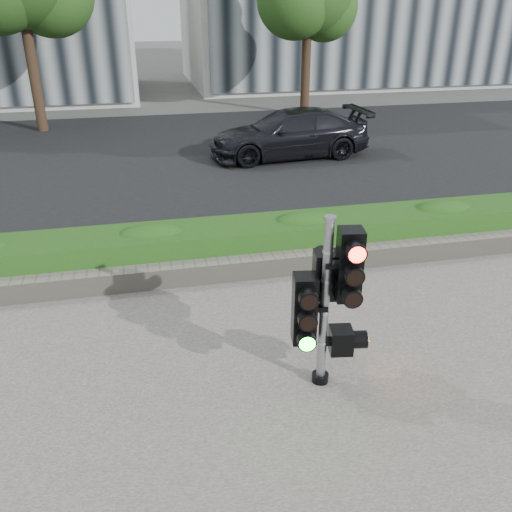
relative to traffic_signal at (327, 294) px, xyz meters
The scene contains 8 objects.
ground 1.68m from the traffic_signal, 123.83° to the left, with size 120.00×120.00×0.00m, color #51514C.
sidewalk 2.05m from the traffic_signal, 112.91° to the right, with size 16.00×11.00×0.03m, color #9E9389.
road 11.05m from the traffic_signal, 93.38° to the left, with size 60.00×13.00×0.02m, color black.
curb 4.33m from the traffic_signal, 98.94° to the left, with size 60.00×0.25×0.12m, color gray.
stone_wall 3.11m from the traffic_signal, 102.74° to the left, with size 12.00×0.32×0.34m, color gray.
hedge 3.68m from the traffic_signal, 100.44° to the left, with size 12.00×1.00×0.68m, color #408E2B.
traffic_signal is the anchor object (origin of this frame).
car_dark 10.45m from the traffic_signal, 76.59° to the left, with size 1.90×4.67×1.36m, color black.
Camera 1 is at (-1.30, -6.01, 4.24)m, focal length 38.00 mm.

